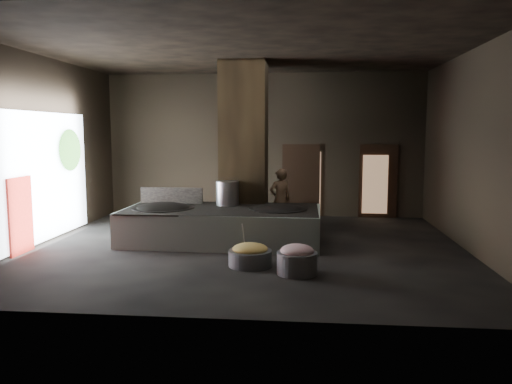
# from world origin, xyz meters

# --- Properties ---
(floor) EXTENTS (10.00, 9.00, 0.10)m
(floor) POSITION_xyz_m (0.00, 0.00, -0.05)
(floor) COLOR black
(floor) RESTS_ON ground
(ceiling) EXTENTS (10.00, 9.00, 0.10)m
(ceiling) POSITION_xyz_m (0.00, 0.00, 4.55)
(ceiling) COLOR black
(ceiling) RESTS_ON back_wall
(back_wall) EXTENTS (10.00, 0.10, 4.50)m
(back_wall) POSITION_xyz_m (0.00, 4.55, 2.25)
(back_wall) COLOR black
(back_wall) RESTS_ON ground
(front_wall) EXTENTS (10.00, 0.10, 4.50)m
(front_wall) POSITION_xyz_m (0.00, -4.55, 2.25)
(front_wall) COLOR black
(front_wall) RESTS_ON ground
(left_wall) EXTENTS (0.10, 9.00, 4.50)m
(left_wall) POSITION_xyz_m (-5.05, 0.00, 2.25)
(left_wall) COLOR black
(left_wall) RESTS_ON ground
(right_wall) EXTENTS (0.10, 9.00, 4.50)m
(right_wall) POSITION_xyz_m (5.05, 0.00, 2.25)
(right_wall) COLOR black
(right_wall) RESTS_ON ground
(pillar) EXTENTS (1.20, 1.20, 4.50)m
(pillar) POSITION_xyz_m (-0.30, 1.90, 2.25)
(pillar) COLOR black
(pillar) RESTS_ON ground
(hearth_platform) EXTENTS (4.79, 2.39, 0.82)m
(hearth_platform) POSITION_xyz_m (-0.67, 0.50, 0.41)
(hearth_platform) COLOR silver
(hearth_platform) RESTS_ON ground
(platform_cap) EXTENTS (4.63, 2.22, 0.03)m
(platform_cap) POSITION_xyz_m (-0.67, 0.50, 0.82)
(platform_cap) COLOR black
(platform_cap) RESTS_ON hearth_platform
(wok_left) EXTENTS (1.49, 1.49, 0.41)m
(wok_left) POSITION_xyz_m (-2.12, 0.45, 0.75)
(wok_left) COLOR black
(wok_left) RESTS_ON hearth_platform
(wok_left_rim) EXTENTS (1.52, 1.52, 0.05)m
(wok_left_rim) POSITION_xyz_m (-2.12, 0.45, 0.82)
(wok_left_rim) COLOR black
(wok_left_rim) RESTS_ON hearth_platform
(wok_right) EXTENTS (1.39, 1.39, 0.39)m
(wok_right) POSITION_xyz_m (0.68, 0.55, 0.75)
(wok_right) COLOR black
(wok_right) RESTS_ON hearth_platform
(wok_right_rim) EXTENTS (1.42, 1.42, 0.05)m
(wok_right_rim) POSITION_xyz_m (0.68, 0.55, 0.82)
(wok_right_rim) COLOR black
(wok_right_rim) RESTS_ON hearth_platform
(stock_pot) EXTENTS (0.58, 0.58, 0.62)m
(stock_pot) POSITION_xyz_m (-0.62, 1.05, 1.13)
(stock_pot) COLOR #9FA1A6
(stock_pot) RESTS_ON hearth_platform
(splash_guard) EXTENTS (1.65, 0.11, 0.41)m
(splash_guard) POSITION_xyz_m (-2.12, 1.25, 1.03)
(splash_guard) COLOR black
(splash_guard) RESTS_ON hearth_platform
(cook) EXTENTS (0.73, 0.63, 1.69)m
(cook) POSITION_xyz_m (0.66, 2.07, 0.85)
(cook) COLOR brown
(cook) RESTS_ON ground
(veg_basin) EXTENTS (1.12, 1.12, 0.32)m
(veg_basin) POSITION_xyz_m (0.25, -1.62, 0.16)
(veg_basin) COLOR slate
(veg_basin) RESTS_ON ground
(veg_fill) EXTENTS (0.72, 0.72, 0.22)m
(veg_fill) POSITION_xyz_m (0.25, -1.62, 0.35)
(veg_fill) COLOR #9FAF55
(veg_fill) RESTS_ON veg_basin
(ladle) EXTENTS (0.05, 0.35, 0.62)m
(ladle) POSITION_xyz_m (0.10, -1.47, 0.55)
(ladle) COLOR #9FA1A6
(ladle) RESTS_ON veg_basin
(meat_basin) EXTENTS (0.90, 0.90, 0.42)m
(meat_basin) POSITION_xyz_m (1.20, -2.10, 0.21)
(meat_basin) COLOR slate
(meat_basin) RESTS_ON ground
(meat_fill) EXTENTS (0.64, 0.64, 0.24)m
(meat_fill) POSITION_xyz_m (1.20, -2.10, 0.45)
(meat_fill) COLOR #BE7280
(meat_fill) RESTS_ON meat_basin
(doorway_near) EXTENTS (1.18, 0.08, 2.38)m
(doorway_near) POSITION_xyz_m (1.20, 4.45, 1.10)
(doorway_near) COLOR black
(doorway_near) RESTS_ON ground
(doorway_near_glow) EXTENTS (0.85, 0.04, 2.01)m
(doorway_near_glow) POSITION_xyz_m (1.40, 4.47, 1.05)
(doorway_near_glow) COLOR #8C6647
(doorway_near_glow) RESTS_ON ground
(doorway_far) EXTENTS (1.18, 0.08, 2.38)m
(doorway_far) POSITION_xyz_m (3.60, 4.45, 1.10)
(doorway_far) COLOR black
(doorway_far) RESTS_ON ground
(doorway_far_glow) EXTENTS (0.77, 0.04, 1.83)m
(doorway_far_glow) POSITION_xyz_m (3.50, 4.37, 1.05)
(doorway_far_glow) COLOR #8C6647
(doorway_far_glow) RESTS_ON ground
(left_opening) EXTENTS (0.04, 4.20, 3.10)m
(left_opening) POSITION_xyz_m (-4.95, 0.20, 1.60)
(left_opening) COLOR white
(left_opening) RESTS_ON ground
(pavilion_sliver) EXTENTS (0.05, 0.90, 1.70)m
(pavilion_sliver) POSITION_xyz_m (-4.88, -1.10, 0.85)
(pavilion_sliver) COLOR maroon
(pavilion_sliver) RESTS_ON ground
(tree_silhouette) EXTENTS (0.28, 1.10, 1.10)m
(tree_silhouette) POSITION_xyz_m (-4.85, 1.30, 2.20)
(tree_silhouette) COLOR #194714
(tree_silhouette) RESTS_ON left_opening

